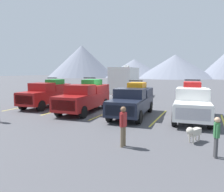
{
  "coord_description": "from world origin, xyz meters",
  "views": [
    {
      "loc": [
        6.84,
        -14.87,
        3.17
      ],
      "look_at": [
        0.0,
        0.54,
        1.2
      ],
      "focal_mm": 34.03,
      "sensor_mm": 36.0,
      "label": 1
    }
  ],
  "objects_px": {
    "camper_trailer_a": "(125,80)",
    "pickup_truck_a": "(47,93)",
    "pickup_truck_b": "(85,96)",
    "pickup_truck_d": "(192,102)",
    "pickup_truck_c": "(133,100)",
    "person_b": "(123,124)",
    "person_a": "(216,134)",
    "dog": "(193,132)"
  },
  "relations": [
    {
      "from": "pickup_truck_a",
      "to": "pickup_truck_b",
      "type": "distance_m",
      "value": 4.35
    },
    {
      "from": "pickup_truck_c",
      "to": "camper_trailer_a",
      "type": "distance_m",
      "value": 11.25
    },
    {
      "from": "pickup_truck_d",
      "to": "pickup_truck_a",
      "type": "bearing_deg",
      "value": 179.45
    },
    {
      "from": "pickup_truck_c",
      "to": "person_b",
      "type": "height_order",
      "value": "pickup_truck_c"
    },
    {
      "from": "pickup_truck_b",
      "to": "dog",
      "type": "xyz_separation_m",
      "value": [
        8.24,
        -4.45,
        -0.72
      ]
    },
    {
      "from": "pickup_truck_c",
      "to": "pickup_truck_a",
      "type": "bearing_deg",
      "value": 175.81
    },
    {
      "from": "pickup_truck_b",
      "to": "pickup_truck_c",
      "type": "relative_size",
      "value": 1.01
    },
    {
      "from": "person_b",
      "to": "person_a",
      "type": "bearing_deg",
      "value": 5.05
    },
    {
      "from": "camper_trailer_a",
      "to": "person_b",
      "type": "xyz_separation_m",
      "value": [
        6.09,
        -16.48,
        -1.08
      ]
    },
    {
      "from": "pickup_truck_c",
      "to": "person_a",
      "type": "xyz_separation_m",
      "value": [
        5.16,
        -5.88,
        -0.26
      ]
    },
    {
      "from": "pickup_truck_a",
      "to": "person_a",
      "type": "xyz_separation_m",
      "value": [
        13.41,
        -6.49,
        -0.32
      ]
    },
    {
      "from": "pickup_truck_b",
      "to": "pickup_truck_a",
      "type": "bearing_deg",
      "value": 172.08
    },
    {
      "from": "pickup_truck_c",
      "to": "person_a",
      "type": "relative_size",
      "value": 3.92
    },
    {
      "from": "dog",
      "to": "person_a",
      "type": "bearing_deg",
      "value": -58.92
    },
    {
      "from": "pickup_truck_c",
      "to": "camper_trailer_a",
      "type": "relative_size",
      "value": 0.8
    },
    {
      "from": "person_b",
      "to": "pickup_truck_c",
      "type": "bearing_deg",
      "value": 104.8
    },
    {
      "from": "pickup_truck_a",
      "to": "camper_trailer_a",
      "type": "relative_size",
      "value": 0.74
    },
    {
      "from": "pickup_truck_b",
      "to": "pickup_truck_d",
      "type": "bearing_deg",
      "value": 3.5
    },
    {
      "from": "pickup_truck_d",
      "to": "person_a",
      "type": "relative_size",
      "value": 3.89
    },
    {
      "from": "pickup_truck_c",
      "to": "pickup_truck_d",
      "type": "height_order",
      "value": "pickup_truck_d"
    },
    {
      "from": "pickup_truck_b",
      "to": "camper_trailer_a",
      "type": "height_order",
      "value": "camper_trailer_a"
    },
    {
      "from": "person_a",
      "to": "pickup_truck_d",
      "type": "bearing_deg",
      "value": 100.99
    },
    {
      "from": "pickup_truck_a",
      "to": "pickup_truck_d",
      "type": "height_order",
      "value": "pickup_truck_d"
    },
    {
      "from": "person_a",
      "to": "dog",
      "type": "xyz_separation_m",
      "value": [
        -0.86,
        1.43,
        -0.39
      ]
    },
    {
      "from": "camper_trailer_a",
      "to": "dog",
      "type": "height_order",
      "value": "camper_trailer_a"
    },
    {
      "from": "camper_trailer_a",
      "to": "pickup_truck_a",
      "type": "bearing_deg",
      "value": -111.41
    },
    {
      "from": "pickup_truck_b",
      "to": "dog",
      "type": "bearing_deg",
      "value": -28.39
    },
    {
      "from": "pickup_truck_c",
      "to": "pickup_truck_d",
      "type": "xyz_separation_m",
      "value": [
        3.92,
        0.49,
        0.05
      ]
    },
    {
      "from": "pickup_truck_b",
      "to": "person_b",
      "type": "height_order",
      "value": "pickup_truck_b"
    },
    {
      "from": "pickup_truck_d",
      "to": "camper_trailer_a",
      "type": "relative_size",
      "value": 0.79
    },
    {
      "from": "person_b",
      "to": "dog",
      "type": "bearing_deg",
      "value": 33.28
    },
    {
      "from": "pickup_truck_a",
      "to": "camper_trailer_a",
      "type": "distance_m",
      "value": 10.44
    },
    {
      "from": "pickup_truck_d",
      "to": "person_b",
      "type": "xyz_separation_m",
      "value": [
        -2.29,
        -6.68,
        -0.2
      ]
    },
    {
      "from": "pickup_truck_a",
      "to": "person_b",
      "type": "relative_size",
      "value": 3.24
    },
    {
      "from": "pickup_truck_a",
      "to": "person_a",
      "type": "bearing_deg",
      "value": -25.82
    },
    {
      "from": "pickup_truck_b",
      "to": "person_a",
      "type": "distance_m",
      "value": 10.85
    },
    {
      "from": "pickup_truck_b",
      "to": "pickup_truck_d",
      "type": "height_order",
      "value": "pickup_truck_b"
    },
    {
      "from": "camper_trailer_a",
      "to": "dog",
      "type": "relative_size",
      "value": 7.93
    },
    {
      "from": "pickup_truck_a",
      "to": "pickup_truck_d",
      "type": "relative_size",
      "value": 0.94
    },
    {
      "from": "pickup_truck_a",
      "to": "person_a",
      "type": "height_order",
      "value": "pickup_truck_a"
    },
    {
      "from": "pickup_truck_b",
      "to": "pickup_truck_c",
      "type": "height_order",
      "value": "pickup_truck_b"
    },
    {
      "from": "pickup_truck_c",
      "to": "dog",
      "type": "distance_m",
      "value": 6.22
    }
  ]
}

